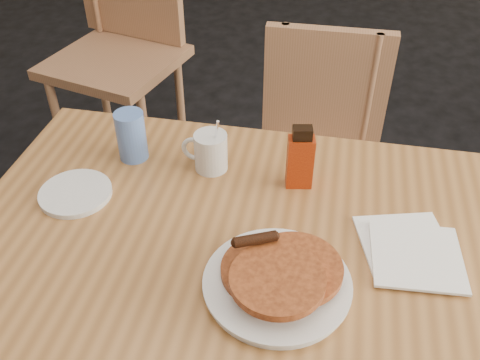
{
  "coord_description": "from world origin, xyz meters",
  "views": [
    {
      "loc": [
        0.22,
        -0.72,
        1.49
      ],
      "look_at": [
        0.01,
        0.03,
        0.86
      ],
      "focal_mm": 40.0,
      "sensor_mm": 36.0,
      "label": 1
    }
  ],
  "objects_px": {
    "syrup_bottle": "(300,159)",
    "chair_main_far": "(316,144)",
    "coffee_mug": "(210,151)",
    "pancake_plate": "(278,278)",
    "blue_tumbler": "(131,136)",
    "main_table": "(256,259)",
    "chair_wall_extra": "(122,23)"
  },
  "relations": [
    {
      "from": "main_table",
      "to": "chair_main_far",
      "type": "xyz_separation_m",
      "value": [
        0.02,
        0.71,
        -0.2
      ]
    },
    {
      "from": "chair_wall_extra",
      "to": "syrup_bottle",
      "type": "xyz_separation_m",
      "value": [
        0.9,
        -0.97,
        0.19
      ]
    },
    {
      "from": "chair_wall_extra",
      "to": "blue_tumbler",
      "type": "relative_size",
      "value": 8.93
    },
    {
      "from": "coffee_mug",
      "to": "syrup_bottle",
      "type": "relative_size",
      "value": 0.94
    },
    {
      "from": "pancake_plate",
      "to": "syrup_bottle",
      "type": "distance_m",
      "value": 0.3
    },
    {
      "from": "chair_main_far",
      "to": "coffee_mug",
      "type": "relative_size",
      "value": 6.17
    },
    {
      "from": "chair_main_far",
      "to": "blue_tumbler",
      "type": "height_order",
      "value": "blue_tumbler"
    },
    {
      "from": "main_table",
      "to": "chair_wall_extra",
      "type": "height_order",
      "value": "chair_wall_extra"
    },
    {
      "from": "main_table",
      "to": "pancake_plate",
      "type": "relative_size",
      "value": 4.89
    },
    {
      "from": "chair_main_far",
      "to": "coffee_mug",
      "type": "xyz_separation_m",
      "value": [
        -0.18,
        -0.5,
        0.29
      ]
    },
    {
      "from": "syrup_bottle",
      "to": "blue_tumbler",
      "type": "xyz_separation_m",
      "value": [
        -0.39,
        -0.0,
        -0.01
      ]
    },
    {
      "from": "pancake_plate",
      "to": "coffee_mug",
      "type": "bearing_deg",
      "value": 126.43
    },
    {
      "from": "coffee_mug",
      "to": "main_table",
      "type": "bearing_deg",
      "value": -62.15
    },
    {
      "from": "coffee_mug",
      "to": "syrup_bottle",
      "type": "bearing_deg",
      "value": -11.56
    },
    {
      "from": "blue_tumbler",
      "to": "chair_main_far",
      "type": "bearing_deg",
      "value": 53.97
    },
    {
      "from": "pancake_plate",
      "to": "syrup_bottle",
      "type": "height_order",
      "value": "syrup_bottle"
    },
    {
      "from": "syrup_bottle",
      "to": "main_table",
      "type": "bearing_deg",
      "value": -117.05
    },
    {
      "from": "main_table",
      "to": "coffee_mug",
      "type": "relative_size",
      "value": 9.21
    },
    {
      "from": "chair_wall_extra",
      "to": "coffee_mug",
      "type": "distance_m",
      "value": 1.2
    },
    {
      "from": "coffee_mug",
      "to": "syrup_bottle",
      "type": "distance_m",
      "value": 0.2
    },
    {
      "from": "chair_wall_extra",
      "to": "pancake_plate",
      "type": "height_order",
      "value": "chair_wall_extra"
    },
    {
      "from": "coffee_mug",
      "to": "pancake_plate",
      "type": "bearing_deg",
      "value": -63.45
    },
    {
      "from": "pancake_plate",
      "to": "blue_tumbler",
      "type": "distance_m",
      "value": 0.5
    },
    {
      "from": "chair_wall_extra",
      "to": "blue_tumbler",
      "type": "bearing_deg",
      "value": -52.51
    },
    {
      "from": "main_table",
      "to": "blue_tumbler",
      "type": "distance_m",
      "value": 0.41
    },
    {
      "from": "syrup_bottle",
      "to": "chair_main_far",
      "type": "bearing_deg",
      "value": 77.03
    },
    {
      "from": "chair_wall_extra",
      "to": "main_table",
      "type": "bearing_deg",
      "value": -44.08
    },
    {
      "from": "chair_wall_extra",
      "to": "blue_tumbler",
      "type": "height_order",
      "value": "chair_wall_extra"
    },
    {
      "from": "coffee_mug",
      "to": "blue_tumbler",
      "type": "height_order",
      "value": "coffee_mug"
    },
    {
      "from": "pancake_plate",
      "to": "coffee_mug",
      "type": "xyz_separation_m",
      "value": [
        -0.22,
        0.3,
        0.02
      ]
    },
    {
      "from": "chair_main_far",
      "to": "pancake_plate",
      "type": "distance_m",
      "value": 0.84
    },
    {
      "from": "chair_main_far",
      "to": "pancake_plate",
      "type": "height_order",
      "value": "chair_main_far"
    }
  ]
}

